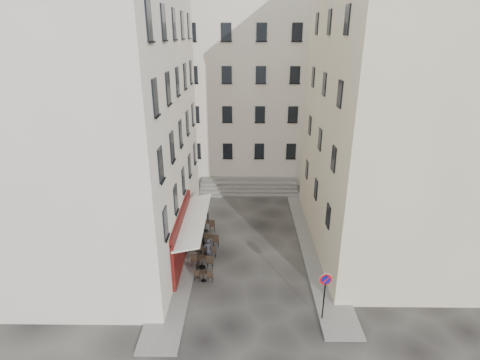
{
  "coord_description": "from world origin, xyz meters",
  "views": [
    {
      "loc": [
        -0.45,
        -20.01,
        13.89
      ],
      "look_at": [
        -0.72,
        4.0,
        4.47
      ],
      "focal_mm": 28.0,
      "sensor_mm": 36.0,
      "label": 1
    }
  ],
  "objects_px": {
    "bistro_table_a": "(204,275)",
    "pedestrian": "(208,250)",
    "no_parking_sign": "(325,288)",
    "bistro_table_b": "(202,261)"
  },
  "relations": [
    {
      "from": "bistro_table_a",
      "to": "no_parking_sign",
      "type": "bearing_deg",
      "value": -26.27
    },
    {
      "from": "bistro_table_b",
      "to": "bistro_table_a",
      "type": "bearing_deg",
      "value": -80.66
    },
    {
      "from": "bistro_table_a",
      "to": "pedestrian",
      "type": "height_order",
      "value": "pedestrian"
    },
    {
      "from": "no_parking_sign",
      "to": "bistro_table_a",
      "type": "height_order",
      "value": "no_parking_sign"
    },
    {
      "from": "no_parking_sign",
      "to": "bistro_table_b",
      "type": "relative_size",
      "value": 2.02
    },
    {
      "from": "bistro_table_a",
      "to": "pedestrian",
      "type": "distance_m",
      "value": 2.24
    },
    {
      "from": "bistro_table_b",
      "to": "pedestrian",
      "type": "height_order",
      "value": "pedestrian"
    },
    {
      "from": "bistro_table_a",
      "to": "pedestrian",
      "type": "relative_size",
      "value": 0.71
    },
    {
      "from": "bistro_table_a",
      "to": "bistro_table_b",
      "type": "distance_m",
      "value": 1.42
    },
    {
      "from": "no_parking_sign",
      "to": "pedestrian",
      "type": "xyz_separation_m",
      "value": [
        -6.4,
        5.41,
        -1.21
      ]
    }
  ]
}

